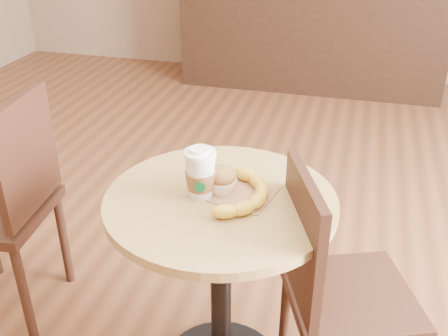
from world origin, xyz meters
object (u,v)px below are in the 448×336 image
at_px(cafe_table, 221,253).
at_px(coffee_cup, 201,175).
at_px(banana, 247,193).
at_px(chair_right, 333,287).
at_px(muffin, 221,179).
at_px(chair_left, 6,202).

height_order(cafe_table, coffee_cup, coffee_cup).
bearing_deg(banana, chair_right, 5.21).
relative_size(chair_right, coffee_cup, 5.46).
relative_size(muffin, banana, 0.31).
distance_m(muffin, banana, 0.09).
xyz_separation_m(chair_left, coffee_cup, (0.83, -0.13, 0.31)).
bearing_deg(chair_right, banana, 67.02).
bearing_deg(coffee_cup, cafe_table, -9.38).
bearing_deg(chair_right, muffin, 63.15).
height_order(cafe_table, banana, banana).
bearing_deg(chair_left, muffin, 78.15).
relative_size(chair_right, muffin, 9.21).
height_order(chair_left, banana, chair_left).
height_order(cafe_table, chair_right, chair_right).
height_order(chair_right, coffee_cup, coffee_cup).
bearing_deg(cafe_table, coffee_cup, -174.72).
bearing_deg(coffee_cup, banana, -10.70).
relative_size(chair_left, chair_right, 1.07).
xyz_separation_m(coffee_cup, muffin, (0.05, 0.04, -0.03)).
distance_m(chair_left, chair_right, 1.26).
bearing_deg(cafe_table, chair_right, -0.28).
distance_m(chair_left, banana, 1.01).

